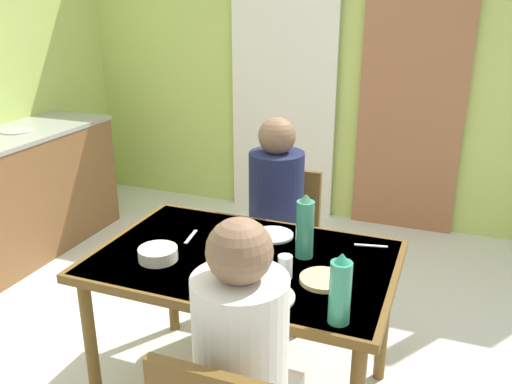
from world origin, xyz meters
TOP-DOWN VIEW (x-y plane):
  - ground_plane at (0.00, 0.00)m, footprint 5.84×5.84m
  - wall_back at (0.00, 2.25)m, footprint 4.68×0.10m
  - door_wooden at (0.66, 2.17)m, footprint 0.80×0.05m
  - curtain_panel at (-0.38, 2.15)m, footprint 0.90×0.03m
  - dining_table at (0.22, -0.16)m, footprint 1.31×0.85m
  - chair_far_diner at (0.14, 0.61)m, footprint 0.40×0.40m
  - person_near_diner at (0.48, -0.81)m, footprint 0.30×0.37m
  - person_far_diner at (0.14, 0.48)m, footprint 0.30×0.37m
  - water_bottle_green_near at (0.46, -0.06)m, footprint 0.08×0.08m
  - water_bottle_green_far at (0.72, -0.50)m, footprint 0.08×0.08m
  - serving_bowl_center at (-0.11, -0.32)m, footprint 0.17×0.17m
  - dinner_plate_near_left at (0.27, 0.08)m, footprint 0.19×0.19m
  - dinner_plate_near_right at (0.42, -0.45)m, footprint 0.23×0.23m
  - drinking_glass_by_near_diner at (0.45, -0.27)m, footprint 0.06×0.06m
  - bread_plate_sliced at (0.60, -0.25)m, footprint 0.19×0.19m
  - cutlery_knife_near at (0.14, -0.18)m, footprint 0.15×0.07m
  - cutlery_fork_near at (0.72, 0.14)m, footprint 0.15×0.05m
  - cutlery_knife_far at (-0.09, -0.07)m, footprint 0.04×0.15m
  - cutlery_fork_far at (0.16, -0.37)m, footprint 0.11×0.12m

SIDE VIEW (x-z plane):
  - ground_plane at x=0.00m, z-range 0.00..0.00m
  - chair_far_diner at x=0.14m, z-range 0.06..0.93m
  - dining_table at x=0.22m, z-range 0.29..1.03m
  - cutlery_knife_near at x=0.14m, z-range 0.74..0.74m
  - cutlery_fork_near at x=0.72m, z-range 0.74..0.74m
  - cutlery_knife_far at x=-0.09m, z-range 0.74..0.74m
  - cutlery_fork_far at x=0.16m, z-range 0.74..0.74m
  - dinner_plate_near_left at x=0.27m, z-range 0.74..0.75m
  - dinner_plate_near_right at x=0.42m, z-range 0.74..0.75m
  - bread_plate_sliced at x=0.60m, z-range 0.74..0.76m
  - serving_bowl_center at x=-0.11m, z-range 0.74..0.80m
  - person_near_diner at x=0.48m, z-range 0.40..1.17m
  - person_far_diner at x=0.14m, z-range 0.40..1.17m
  - drinking_glass_by_near_diner at x=0.45m, z-range 0.74..0.84m
  - water_bottle_green_far at x=0.72m, z-range 0.73..1.00m
  - water_bottle_green_near at x=0.46m, z-range 0.73..1.02m
  - door_wooden at x=0.66m, z-range 0.00..2.00m
  - curtain_panel at x=-0.38m, z-range 0.00..2.15m
  - wall_back at x=0.00m, z-range 0.00..2.56m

